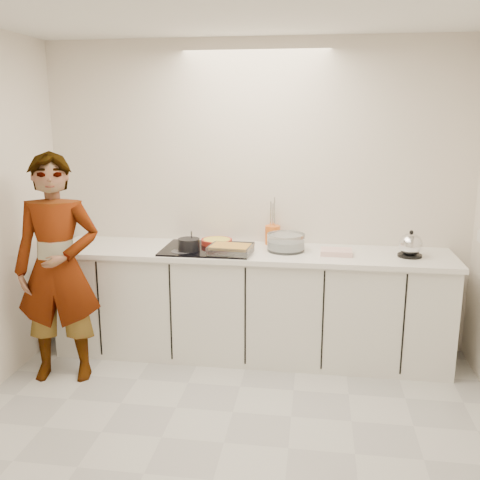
# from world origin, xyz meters

# --- Properties ---
(floor) EXTENTS (3.60, 3.20, 0.00)m
(floor) POSITION_xyz_m (0.00, 0.00, 0.00)
(floor) COLOR beige
(floor) RESTS_ON ground
(wall_back) EXTENTS (3.60, 0.00, 2.60)m
(wall_back) POSITION_xyz_m (0.00, 1.60, 1.30)
(wall_back) COLOR beige
(wall_back) RESTS_ON ground
(wall_front) EXTENTS (3.60, 0.00, 2.60)m
(wall_front) POSITION_xyz_m (0.00, -1.60, 1.30)
(wall_front) COLOR beige
(wall_front) RESTS_ON ground
(base_cabinets) EXTENTS (3.20, 0.58, 0.87)m
(base_cabinets) POSITION_xyz_m (0.00, 1.28, 0.43)
(base_cabinets) COLOR silver
(base_cabinets) RESTS_ON floor
(countertop) EXTENTS (3.24, 0.64, 0.04)m
(countertop) POSITION_xyz_m (0.00, 1.28, 0.89)
(countertop) COLOR white
(countertop) RESTS_ON base_cabinets
(hob) EXTENTS (0.72, 0.54, 0.01)m
(hob) POSITION_xyz_m (-0.35, 1.26, 0.92)
(hob) COLOR black
(hob) RESTS_ON countertop
(tart_dish) EXTENTS (0.34, 0.34, 0.04)m
(tart_dish) POSITION_xyz_m (-0.30, 1.40, 0.95)
(tart_dish) COLOR #AB271C
(tart_dish) RESTS_ON hob
(saucepan) EXTENTS (0.19, 0.19, 0.17)m
(saucepan) POSITION_xyz_m (-0.48, 1.16, 0.97)
(saucepan) COLOR black
(saucepan) RESTS_ON hob
(baking_dish) EXTENTS (0.36, 0.28, 0.06)m
(baking_dish) POSITION_xyz_m (-0.14, 1.12, 0.96)
(baking_dish) COLOR silver
(baking_dish) RESTS_ON hob
(mixing_bowl) EXTENTS (0.37, 0.37, 0.14)m
(mixing_bowl) POSITION_xyz_m (0.29, 1.31, 0.98)
(mixing_bowl) COLOR silver
(mixing_bowl) RESTS_ON countertop
(tea_towel) EXTENTS (0.25, 0.18, 0.04)m
(tea_towel) POSITION_xyz_m (0.69, 1.25, 0.93)
(tea_towel) COLOR white
(tea_towel) RESTS_ON countertop
(kettle) EXTENTS (0.23, 0.23, 0.21)m
(kettle) POSITION_xyz_m (1.25, 1.27, 1.00)
(kettle) COLOR black
(kettle) RESTS_ON countertop
(utensil_crock) EXTENTS (0.14, 0.14, 0.16)m
(utensil_crock) POSITION_xyz_m (0.16, 1.53, 0.99)
(utensil_crock) COLOR orange
(utensil_crock) RESTS_ON countertop
(cook) EXTENTS (0.70, 0.53, 1.73)m
(cook) POSITION_xyz_m (-1.37, 0.70, 0.87)
(cook) COLOR silver
(cook) RESTS_ON floor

